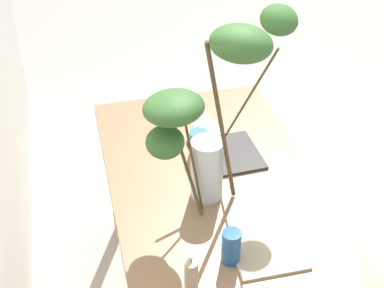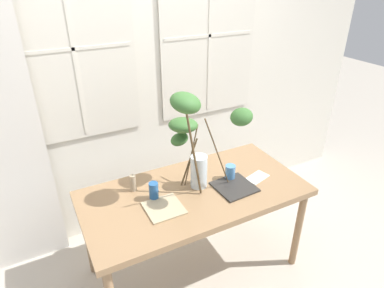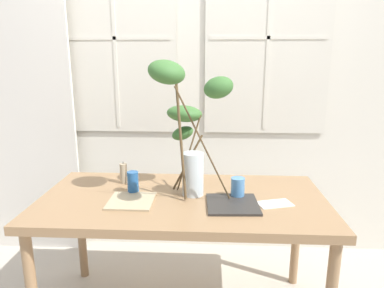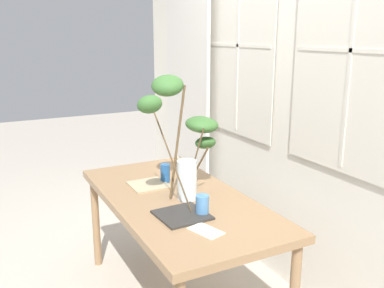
% 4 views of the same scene
% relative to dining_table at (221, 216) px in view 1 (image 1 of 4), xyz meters
% --- Properties ---
extents(dining_table, '(1.59, 0.80, 0.76)m').
position_rel_dining_table_xyz_m(dining_table, '(0.00, 0.00, 0.00)').
color(dining_table, '#93704C').
rests_on(dining_table, ground).
extents(vase_with_branches, '(0.50, 0.64, 0.78)m').
position_rel_dining_table_xyz_m(vase_with_branches, '(0.01, 0.04, 0.50)').
color(vase_with_branches, silver).
rests_on(vase_with_branches, dining_table).
extents(drinking_glass_blue_left, '(0.06, 0.06, 0.13)m').
position_rel_dining_table_xyz_m(drinking_glass_blue_left, '(-0.29, 0.05, 0.14)').
color(drinking_glass_blue_left, '#235693').
rests_on(drinking_glass_blue_left, dining_table).
extents(drinking_glass_blue_right, '(0.08, 0.08, 0.11)m').
position_rel_dining_table_xyz_m(drinking_glass_blue_right, '(0.31, 0.01, 0.13)').
color(drinking_glass_blue_right, '#4C84BC').
rests_on(drinking_glass_blue_right, dining_table).
extents(plate_square_left, '(0.24, 0.24, 0.01)m').
position_rel_dining_table_xyz_m(plate_square_left, '(-0.27, -0.08, 0.08)').
color(plate_square_left, tan).
rests_on(plate_square_left, dining_table).
extents(plate_square_right, '(0.28, 0.28, 0.01)m').
position_rel_dining_table_xyz_m(plate_square_right, '(0.27, -0.10, 0.08)').
color(plate_square_right, '#2D2B28').
rests_on(plate_square_right, dining_table).
extents(napkin_folded, '(0.20, 0.15, 0.00)m').
position_rel_dining_table_xyz_m(napkin_folded, '(0.50, -0.07, 0.07)').
color(napkin_folded, silver).
rests_on(napkin_folded, dining_table).
extents(pillar_candle, '(0.04, 0.04, 0.14)m').
position_rel_dining_table_xyz_m(pillar_candle, '(-0.38, 0.21, 0.14)').
color(pillar_candle, tan).
rests_on(pillar_candle, dining_table).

